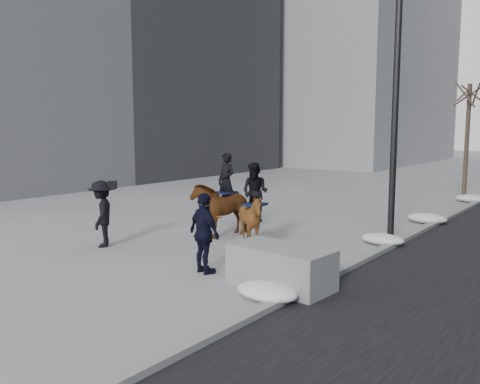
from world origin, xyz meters
The scene contains 11 objects.
ground centered at (0.00, 0.00, 0.00)m, with size 120.00×120.00×0.00m, color gray.
curb centered at (3.00, 10.00, 0.06)m, with size 0.25×90.00×0.12m, color gray.
building_left centered at (-19.00, 10.00, 10.00)m, with size 12.00×26.00×20.00m, color #595960.
planter centered at (2.49, -0.74, 0.41)m, with size 2.04×1.02×0.82m, color gray.
tree_near centered at (2.40, 13.55, 2.71)m, with size 1.20×1.20×5.42m, color #35291F, non-canonical shape.
mounted_left centered at (-1.49, 2.36, 0.89)m, with size 1.11×1.96×2.40m.
mounted_right centered at (0.17, 1.50, 0.89)m, with size 1.34×1.47×2.23m.
feeder centered at (0.66, -0.92, 0.88)m, with size 1.11×0.99×1.75m.
camera_crew centered at (-3.10, -0.72, 0.89)m, with size 1.25×1.27×1.75m.
lamppost centered at (2.60, 4.67, 4.99)m, with size 0.25×1.49×9.09m.
snow_piles centered at (2.70, 6.34, 0.16)m, with size 1.28×15.86×0.33m.
Camera 1 is at (7.75, -8.93, 3.17)m, focal length 38.00 mm.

